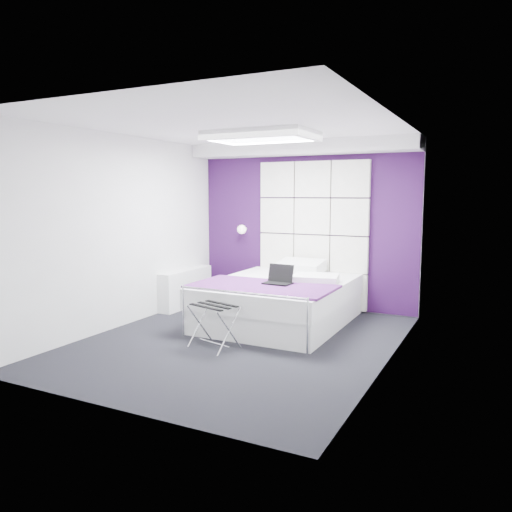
{
  "coord_description": "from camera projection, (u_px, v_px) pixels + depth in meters",
  "views": [
    {
      "loc": [
        2.86,
        -5.26,
        1.81
      ],
      "look_at": [
        0.05,
        0.35,
        1.02
      ],
      "focal_mm": 35.0,
      "sensor_mm": 36.0,
      "label": 1
    }
  ],
  "objects": [
    {
      "name": "floor",
      "position": [
        240.0,
        341.0,
        6.16
      ],
      "size": [
        4.4,
        4.4,
        0.0
      ],
      "primitive_type": "plane",
      "color": "black",
      "rests_on": "ground"
    },
    {
      "name": "ceiling",
      "position": [
        239.0,
        126.0,
        5.84
      ],
      "size": [
        4.4,
        4.4,
        0.0
      ],
      "primitive_type": "plane",
      "rotation": [
        3.14,
        0.0,
        0.0
      ],
      "color": "white",
      "rests_on": "wall_back"
    },
    {
      "name": "wall_back",
      "position": [
        305.0,
        226.0,
        7.95
      ],
      "size": [
        3.6,
        0.0,
        3.6
      ],
      "primitive_type": "plane",
      "rotation": [
        1.57,
        0.0,
        0.0
      ],
      "color": "silver",
      "rests_on": "floor"
    },
    {
      "name": "wall_left",
      "position": [
        123.0,
        231.0,
        6.8
      ],
      "size": [
        0.0,
        4.4,
        4.4
      ],
      "primitive_type": "plane",
      "rotation": [
        1.57,
        0.0,
        1.57
      ],
      "color": "silver",
      "rests_on": "floor"
    },
    {
      "name": "wall_right",
      "position": [
        391.0,
        243.0,
        5.2
      ],
      "size": [
        0.0,
        4.4,
        4.4
      ],
      "primitive_type": "plane",
      "rotation": [
        1.57,
        0.0,
        -1.57
      ],
      "color": "silver",
      "rests_on": "floor"
    },
    {
      "name": "accent_wall",
      "position": [
        305.0,
        226.0,
        7.94
      ],
      "size": [
        3.58,
        0.02,
        2.58
      ],
      "primitive_type": "cube",
      "color": "#2E0D3B",
      "rests_on": "wall_back"
    },
    {
      "name": "soffit",
      "position": [
        300.0,
        148.0,
        7.58
      ],
      "size": [
        3.58,
        0.5,
        0.2
      ],
      "primitive_type": "cube",
      "color": "white",
      "rests_on": "wall_back"
    },
    {
      "name": "headboard",
      "position": [
        312.0,
        235.0,
        7.85
      ],
      "size": [
        1.8,
        0.08,
        2.3
      ],
      "primitive_type": null,
      "color": "silver",
      "rests_on": "wall_back"
    },
    {
      "name": "skylight",
      "position": [
        261.0,
        135.0,
        6.38
      ],
      "size": [
        1.36,
        0.86,
        0.12
      ],
      "primitive_type": null,
      "color": "white",
      "rests_on": "ceiling"
    },
    {
      "name": "wall_lamp",
      "position": [
        243.0,
        229.0,
        8.31
      ],
      "size": [
        0.15,
        0.15,
        0.15
      ],
      "primitive_type": "sphere",
      "color": "white",
      "rests_on": "wall_back"
    },
    {
      "name": "radiator",
      "position": [
        186.0,
        288.0,
        8.03
      ],
      "size": [
        0.22,
        1.2,
        0.6
      ],
      "primitive_type": "cube",
      "color": "white",
      "rests_on": "floor"
    },
    {
      "name": "bed",
      "position": [
        280.0,
        300.0,
        6.99
      ],
      "size": [
        1.85,
        2.24,
        0.78
      ],
      "color": "white",
      "rests_on": "floor"
    },
    {
      "name": "nightstand",
      "position": [
        269.0,
        275.0,
        8.14
      ],
      "size": [
        0.41,
        0.32,
        0.05
      ],
      "primitive_type": "cube",
      "color": "white",
      "rests_on": "wall_back"
    },
    {
      "name": "luggage_rack",
      "position": [
        214.0,
        326.0,
        5.87
      ],
      "size": [
        0.52,
        0.39,
        0.52
      ],
      "rotation": [
        0.0,
        0.0,
        -0.27
      ],
      "color": "silver",
      "rests_on": "floor"
    },
    {
      "name": "laptop",
      "position": [
        279.0,
        279.0,
        6.57
      ],
      "size": [
        0.36,
        0.25,
        0.26
      ],
      "rotation": [
        0.0,
        0.0,
        -0.05
      ],
      "color": "black",
      "rests_on": "bed"
    }
  ]
}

